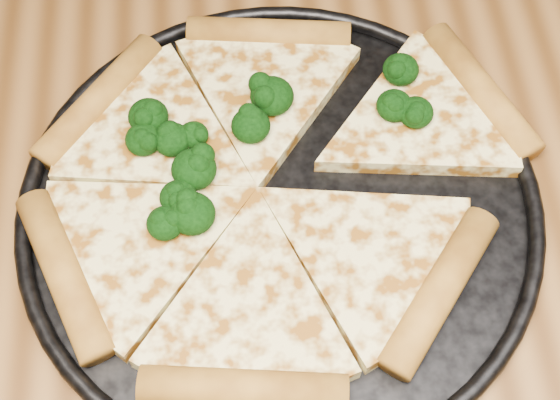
{
  "coord_description": "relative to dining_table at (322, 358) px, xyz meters",
  "views": [
    {
      "loc": [
        -0.05,
        -0.2,
        1.25
      ],
      "look_at": [
        -0.03,
        0.08,
        0.77
      ],
      "focal_mm": 51.62,
      "sensor_mm": 36.0,
      "label": 1
    }
  ],
  "objects": [
    {
      "name": "pizza_pan",
      "position": [
        -0.03,
        0.08,
        0.1
      ],
      "size": [
        0.37,
        0.37,
        0.02
      ],
      "color": "black",
      "rests_on": "dining_table"
    },
    {
      "name": "dining_table",
      "position": [
        0.0,
        0.0,
        0.0
      ],
      "size": [
        1.2,
        0.9,
        0.75
      ],
      "color": "brown",
      "rests_on": "ground"
    },
    {
      "name": "broccoli_florets",
      "position": [
        -0.05,
        0.12,
        0.12
      ],
      "size": [
        0.22,
        0.14,
        0.02
      ],
      "color": "black",
      "rests_on": "pizza"
    },
    {
      "name": "pizza",
      "position": [
        -0.03,
        0.09,
        0.11
      ],
      "size": [
        0.38,
        0.32,
        0.02
      ],
      "rotation": [
        0.0,
        0.0,
        -0.13
      ],
      "color": "#F6EA97",
      "rests_on": "pizza_pan"
    }
  ]
}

